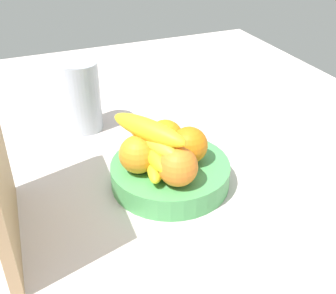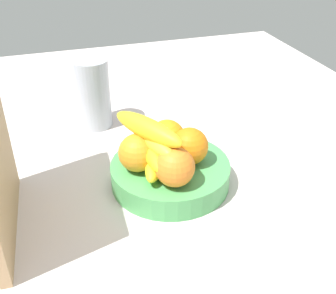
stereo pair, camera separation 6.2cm
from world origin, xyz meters
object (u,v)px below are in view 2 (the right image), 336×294
Objects in this scene: orange_center at (138,153)px; banana_bunch at (151,142)px; orange_front_left at (190,147)px; orange_back_left at (175,167)px; thermos_tumbler at (93,94)px; orange_front_right at (167,138)px; fruit_bowl at (168,174)px.

banana_bunch is at bearing -82.35° from orange_center.
banana_bunch reaches higher than orange_front_left.
orange_center is at bearing 38.33° from orange_back_left.
thermos_tumbler is (35.69, 9.23, 0.20)cm from orange_back_left.
orange_front_right is 27.61cm from thermos_tumbler.
orange_front_left is 1.00× the size of orange_back_left.
orange_center reaches higher than fruit_bowl.
thermos_tumbler is (25.30, 11.03, 0.20)cm from orange_front_right.
banana_bunch is (0.39, -2.90, 1.60)cm from orange_center.
banana_bunch is (7.07, 2.38, 1.60)cm from orange_back_left.
banana_bunch reaches higher than orange_front_right.
orange_center is (-3.70, 7.08, 0.00)cm from orange_front_right.
orange_front_left and orange_back_left have the same top height.
thermos_tumbler reaches higher than orange_front_right.
banana_bunch is (1.56, 7.36, 1.60)cm from orange_front_left.
thermos_tumbler reaches higher than orange_center.
orange_front_left is 33.36cm from thermos_tumbler.
banana_bunch reaches higher than orange_center.
banana_bunch is 1.03× the size of thermos_tumbler.
orange_center is at bearing 83.51° from orange_front_left.
thermos_tumbler is at bearing 7.76° from orange_center.
fruit_bowl is at bearing -6.59° from orange_back_left.
orange_front_right is at bearing -156.45° from thermos_tumbler.
orange_center is at bearing 97.65° from banana_bunch.
orange_back_left is at bearing -165.49° from thermos_tumbler.
fruit_bowl is 8.54cm from orange_center.
banana_bunch is (-3.31, 4.18, 1.60)cm from orange_front_right.
orange_center is 0.43× the size of thermos_tumbler.
banana_bunch is at bearing 78.05° from orange_front_left.
thermos_tumbler reaches higher than banana_bunch.
orange_center is at bearing 117.63° from orange_front_right.
orange_center is 29.28cm from thermos_tumbler.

